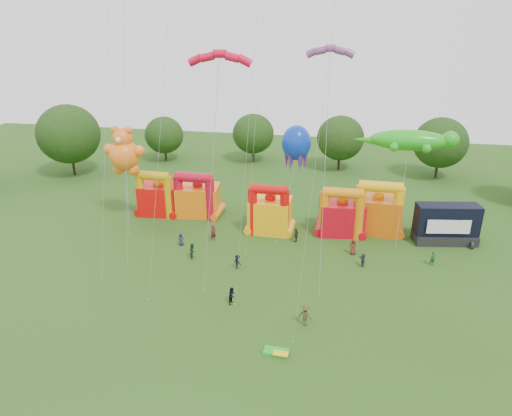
% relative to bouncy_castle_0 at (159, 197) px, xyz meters
% --- Properties ---
extents(ground, '(160.00, 160.00, 0.00)m').
position_rel_bouncy_castle_0_xyz_m(ground, '(15.64, -28.98, -2.44)').
color(ground, '#284B15').
rests_on(ground, ground).
extents(tree_ring, '(122.20, 124.29, 12.07)m').
position_rel_bouncy_castle_0_xyz_m(tree_ring, '(14.47, -28.38, 3.82)').
color(tree_ring, '#352314').
rests_on(tree_ring, ground).
extents(bouncy_castle_0, '(5.40, 4.50, 6.41)m').
position_rel_bouncy_castle_0_xyz_m(bouncy_castle_0, '(0.00, 0.00, 0.00)').
color(bouncy_castle_0, red).
rests_on(bouncy_castle_0, ground).
extents(bouncy_castle_1, '(5.96, 4.98, 6.37)m').
position_rel_bouncy_castle_0_xyz_m(bouncy_castle_1, '(5.33, 0.68, -0.03)').
color(bouncy_castle_1, orange).
rests_on(bouncy_castle_1, ground).
extents(bouncy_castle_2, '(5.09, 4.11, 6.59)m').
position_rel_bouncy_castle_0_xyz_m(bouncy_castle_2, '(15.86, -2.83, 0.06)').
color(bouncy_castle_2, '#FFAB0D').
rests_on(bouncy_castle_2, ground).
extents(bouncy_castle_3, '(5.85, 4.94, 6.36)m').
position_rel_bouncy_castle_0_xyz_m(bouncy_castle_3, '(24.59, -1.53, -0.03)').
color(bouncy_castle_3, red).
rests_on(bouncy_castle_3, ground).
extents(bouncy_castle_4, '(5.91, 4.82, 7.06)m').
position_rel_bouncy_castle_0_xyz_m(bouncy_castle_4, '(28.93, -0.19, 0.23)').
color(bouncy_castle_4, '#D7560B').
rests_on(bouncy_castle_4, ground).
extents(stage_trailer, '(7.57, 3.89, 4.76)m').
position_rel_bouncy_castle_0_xyz_m(stage_trailer, '(36.85, -1.66, -0.15)').
color(stage_trailer, black).
rests_on(stage_trailer, ground).
extents(teddy_bear_kite, '(5.46, 6.51, 12.64)m').
position_rel_bouncy_castle_0_xyz_m(teddy_bear_kite, '(-2.58, -3.54, 4.26)').
color(teddy_bear_kite, orange).
rests_on(teddy_bear_kite, ground).
extents(gecko_kite, '(12.26, 8.61, 12.72)m').
position_rel_bouncy_castle_0_xyz_m(gecko_kite, '(31.74, 0.49, 6.09)').
color(gecko_kite, green).
rests_on(gecko_kite, ground).
extents(octopus_kite, '(3.80, 10.80, 12.40)m').
position_rel_bouncy_castle_0_xyz_m(octopus_kite, '(17.93, 1.00, 4.09)').
color(octopus_kite, '#0B32B3').
rests_on(octopus_kite, ground).
extents(parafoil_kites, '(24.27, 10.44, 28.86)m').
position_rel_bouncy_castle_0_xyz_m(parafoil_kites, '(14.43, -13.07, 10.09)').
color(parafoil_kites, red).
rests_on(parafoil_kites, ground).
extents(diamond_kites, '(23.11, 20.58, 41.51)m').
position_rel_bouncy_castle_0_xyz_m(diamond_kites, '(13.11, -14.82, 14.73)').
color(diamond_kites, red).
rests_on(diamond_kites, ground).
extents(folded_kite_bundle, '(2.04, 1.16, 0.31)m').
position_rel_bouncy_castle_0_xyz_m(folded_kite_bundle, '(20.27, -25.42, -2.30)').
color(folded_kite_bundle, green).
rests_on(folded_kite_bundle, ground).
extents(spectator_0, '(0.84, 0.64, 1.53)m').
position_rel_bouncy_castle_0_xyz_m(spectator_0, '(6.27, -8.72, -1.67)').
color(spectator_0, '#22253A').
rests_on(spectator_0, ground).
extents(spectator_1, '(0.84, 0.81, 1.93)m').
position_rel_bouncy_castle_0_xyz_m(spectator_1, '(9.63, -6.65, -1.47)').
color(spectator_1, '#57181F').
rests_on(spectator_1, ground).
extents(spectator_2, '(0.78, 0.95, 1.80)m').
position_rel_bouncy_castle_0_xyz_m(spectator_2, '(8.66, -11.46, -1.54)').
color(spectator_2, '#16371C').
rests_on(spectator_2, ground).
extents(spectator_3, '(1.18, 1.05, 1.59)m').
position_rel_bouncy_castle_0_xyz_m(spectator_3, '(14.07, -12.79, -1.64)').
color(spectator_3, black).
rests_on(spectator_3, ground).
extents(spectator_4, '(0.76, 1.13, 1.79)m').
position_rel_bouncy_castle_0_xyz_m(spectator_4, '(19.45, -5.19, -1.54)').
color(spectator_4, '#3D2818').
rests_on(spectator_4, ground).
extents(spectator_5, '(0.89, 1.48, 1.52)m').
position_rel_bouncy_castle_0_xyz_m(spectator_5, '(27.17, -9.72, -1.68)').
color(spectator_5, '#2B3048').
rests_on(spectator_5, ground).
extents(spectator_6, '(1.07, 0.89, 1.88)m').
position_rel_bouncy_castle_0_xyz_m(spectator_6, '(26.14, -7.08, -1.50)').
color(spectator_6, '#5D2A1A').
rests_on(spectator_6, ground).
extents(spectator_7, '(0.72, 0.65, 1.64)m').
position_rel_bouncy_castle_0_xyz_m(spectator_7, '(34.58, -7.94, -1.61)').
color(spectator_7, '#1B442C').
rests_on(spectator_7, ground).
extents(spectator_8, '(0.80, 0.94, 1.69)m').
position_rel_bouncy_castle_0_xyz_m(spectator_8, '(15.12, -19.28, -1.59)').
color(spectator_8, black).
rests_on(spectator_8, ground).
extents(spectator_9, '(1.46, 1.16, 1.98)m').
position_rel_bouncy_castle_0_xyz_m(spectator_9, '(22.12, -21.27, -1.45)').
color(spectator_9, '#453D1B').
rests_on(spectator_9, ground).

